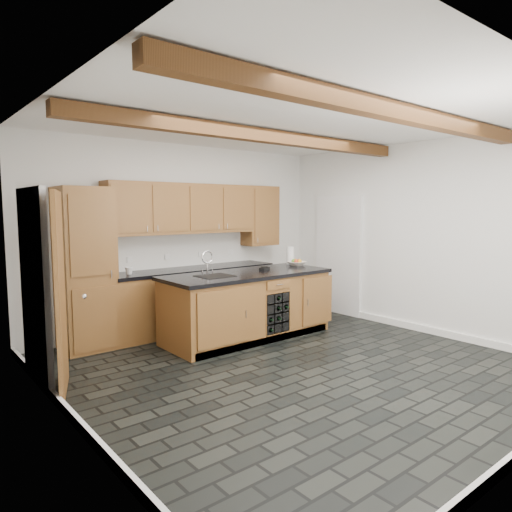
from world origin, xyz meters
The scene contains 10 objects.
ground centered at (0.00, 0.00, 0.00)m, with size 5.00×5.00×0.00m, color black.
room_shell centered at (-0.09, 0.53, 1.53)m, with size 5.01×5.00×5.00m.
back_cabinetry centered at (-0.38, 2.24, 0.98)m, with size 3.65×0.62×2.20m.
island centered at (0.31, 1.28, 0.46)m, with size 2.48×0.96×0.93m.
faucet centered at (-0.25, 1.33, 0.96)m, with size 0.45×0.40×0.34m.
kitchen_scale centered at (0.66, 1.35, 0.95)m, with size 0.18×0.14×0.05m.
fruit_bowl centered at (1.38, 1.41, 0.96)m, with size 0.27×0.27×0.07m, color white.
fruit_cluster centered at (1.38, 1.41, 1.00)m, with size 0.16×0.17×0.07m.
paper_towel centered at (1.42, 1.60, 1.07)m, with size 0.12×0.12×0.28m, color white.
mug centered at (-1.07, 2.17, 0.98)m, with size 0.11×0.11×0.10m, color white.
Camera 1 is at (-3.63, -3.70, 1.83)m, focal length 32.00 mm.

